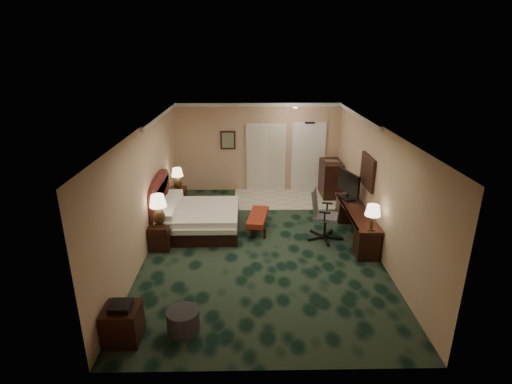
{
  "coord_description": "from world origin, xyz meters",
  "views": [
    {
      "loc": [
        -0.27,
        -8.12,
        4.26
      ],
      "look_at": [
        -0.11,
        0.6,
        1.07
      ],
      "focal_mm": 28.0,
      "sensor_mm": 36.0,
      "label": 1
    }
  ],
  "objects_px": {
    "bed_bench": "(258,222)",
    "tv": "(348,186)",
    "ottoman": "(183,321)",
    "desk_chair": "(326,214)",
    "lamp_near": "(159,210)",
    "side_table": "(123,324)",
    "lamp_far": "(178,179)",
    "bed": "(200,220)",
    "nightstand_far": "(178,198)",
    "nightstand_near": "(160,236)",
    "minibar": "(330,179)",
    "desk": "(356,224)"
  },
  "relations": [
    {
      "from": "tv",
      "to": "minibar",
      "type": "xyz_separation_m",
      "value": [
        0.0,
        2.13,
        -0.51
      ]
    },
    {
      "from": "bed",
      "to": "minibar",
      "type": "height_order",
      "value": "minibar"
    },
    {
      "from": "bed",
      "to": "lamp_near",
      "type": "relative_size",
      "value": 2.65
    },
    {
      "from": "lamp_far",
      "to": "desk",
      "type": "xyz_separation_m",
      "value": [
        4.46,
        -1.94,
        -0.5
      ]
    },
    {
      "from": "bed",
      "to": "nightstand_near",
      "type": "relative_size",
      "value": 3.36
    },
    {
      "from": "tv",
      "to": "nightstand_far",
      "type": "bearing_deg",
      "value": 146.39
    },
    {
      "from": "nightstand_far",
      "to": "ottoman",
      "type": "xyz_separation_m",
      "value": [
        0.94,
        -5.23,
        -0.09
      ]
    },
    {
      "from": "side_table",
      "to": "bed",
      "type": "bearing_deg",
      "value": 79.16
    },
    {
      "from": "lamp_near",
      "to": "ottoman",
      "type": "relative_size",
      "value": 1.35
    },
    {
      "from": "desk",
      "to": "nightstand_near",
      "type": "bearing_deg",
      "value": -174.35
    },
    {
      "from": "lamp_near",
      "to": "desk",
      "type": "height_order",
      "value": "lamp_near"
    },
    {
      "from": "ottoman",
      "to": "desk_chair",
      "type": "xyz_separation_m",
      "value": [
        2.82,
        3.2,
        0.43
      ]
    },
    {
      "from": "lamp_near",
      "to": "side_table",
      "type": "relative_size",
      "value": 1.23
    },
    {
      "from": "nightstand_near",
      "to": "desk_chair",
      "type": "xyz_separation_m",
      "value": [
        3.75,
        0.39,
        0.33
      ]
    },
    {
      "from": "desk",
      "to": "tv",
      "type": "height_order",
      "value": "tv"
    },
    {
      "from": "nightstand_near",
      "to": "bed_bench",
      "type": "relative_size",
      "value": 0.47
    },
    {
      "from": "nightstand_near",
      "to": "lamp_far",
      "type": "bearing_deg",
      "value": 89.37
    },
    {
      "from": "bed_bench",
      "to": "desk_chair",
      "type": "distance_m",
      "value": 1.69
    },
    {
      "from": "bed_bench",
      "to": "side_table",
      "type": "relative_size",
      "value": 2.05
    },
    {
      "from": "lamp_near",
      "to": "desk",
      "type": "bearing_deg",
      "value": 5.5
    },
    {
      "from": "tv",
      "to": "minibar",
      "type": "distance_m",
      "value": 2.19
    },
    {
      "from": "bed",
      "to": "desk",
      "type": "distance_m",
      "value": 3.72
    },
    {
      "from": "desk",
      "to": "lamp_far",
      "type": "bearing_deg",
      "value": 156.42
    },
    {
      "from": "bed_bench",
      "to": "desk",
      "type": "relative_size",
      "value": 0.49
    },
    {
      "from": "lamp_far",
      "to": "minibar",
      "type": "bearing_deg",
      "value": 11.47
    },
    {
      "from": "nightstand_near",
      "to": "nightstand_far",
      "type": "distance_m",
      "value": 2.42
    },
    {
      "from": "tv",
      "to": "bed_bench",
      "type": "bearing_deg",
      "value": 168.69
    },
    {
      "from": "minibar",
      "to": "bed_bench",
      "type": "bearing_deg",
      "value": -133.25
    },
    {
      "from": "nightstand_near",
      "to": "tv",
      "type": "xyz_separation_m",
      "value": [
        4.43,
        1.16,
        0.76
      ]
    },
    {
      "from": "nightstand_near",
      "to": "minibar",
      "type": "xyz_separation_m",
      "value": [
        4.43,
        3.28,
        0.25
      ]
    },
    {
      "from": "bed",
      "to": "ottoman",
      "type": "relative_size",
      "value": 3.57
    },
    {
      "from": "lamp_far",
      "to": "tv",
      "type": "distance_m",
      "value": 4.57
    },
    {
      "from": "bed_bench",
      "to": "tv",
      "type": "xyz_separation_m",
      "value": [
        2.23,
        0.25,
        0.84
      ]
    },
    {
      "from": "lamp_far",
      "to": "bed_bench",
      "type": "distance_m",
      "value": 2.71
    },
    {
      "from": "bed_bench",
      "to": "side_table",
      "type": "distance_m",
      "value": 4.45
    },
    {
      "from": "nightstand_near",
      "to": "minibar",
      "type": "bearing_deg",
      "value": 36.53
    },
    {
      "from": "ottoman",
      "to": "desk",
      "type": "distance_m",
      "value": 4.82
    },
    {
      "from": "side_table",
      "to": "desk",
      "type": "height_order",
      "value": "desk"
    },
    {
      "from": "nightstand_near",
      "to": "lamp_far",
      "type": "relative_size",
      "value": 0.92
    },
    {
      "from": "side_table",
      "to": "desk",
      "type": "bearing_deg",
      "value": 37.81
    },
    {
      "from": "lamp_far",
      "to": "bed_bench",
      "type": "bearing_deg",
      "value": -34.35
    },
    {
      "from": "lamp_far",
      "to": "lamp_near",
      "type": "bearing_deg",
      "value": -90.33
    },
    {
      "from": "bed_bench",
      "to": "minibar",
      "type": "xyz_separation_m",
      "value": [
        2.23,
        2.38,
        0.33
      ]
    },
    {
      "from": "bed",
      "to": "nightstand_far",
      "type": "height_order",
      "value": "bed"
    },
    {
      "from": "nightstand_near",
      "to": "ottoman",
      "type": "relative_size",
      "value": 1.06
    },
    {
      "from": "ottoman",
      "to": "side_table",
      "type": "bearing_deg",
      "value": -168.4
    },
    {
      "from": "bed_bench",
      "to": "tv",
      "type": "relative_size",
      "value": 1.29
    },
    {
      "from": "bed",
      "to": "nightstand_far",
      "type": "xyz_separation_m",
      "value": [
        -0.79,
        1.57,
        -0.02
      ]
    },
    {
      "from": "desk",
      "to": "minibar",
      "type": "bearing_deg",
      "value": 91.04
    },
    {
      "from": "nightstand_near",
      "to": "desk",
      "type": "xyz_separation_m",
      "value": [
        4.48,
        0.44,
        0.07
      ]
    }
  ]
}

